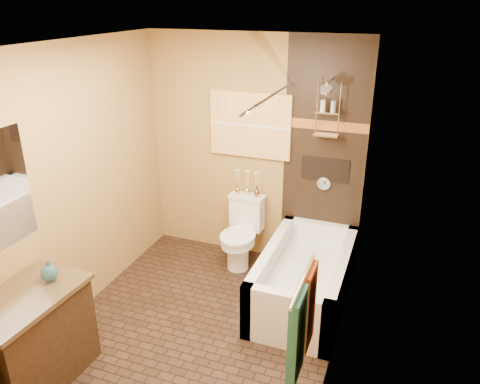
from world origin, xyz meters
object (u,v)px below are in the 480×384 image
at_px(sunset_painting, 250,125).
at_px(vanity, 32,339).
at_px(toilet, 242,232).
at_px(bathtub, 304,282).

xyz_separation_m(sunset_painting, vanity, (-0.89, -2.48, -1.15)).
distance_m(sunset_painting, toilet, 1.19).
bearing_deg(bathtub, toilet, 150.68).
height_order(bathtub, vanity, vanity).
xyz_separation_m(toilet, vanity, (-0.89, -2.22, 0.01)).
distance_m(toilet, vanity, 2.39).
xyz_separation_m(sunset_painting, bathtub, (0.83, -0.73, -1.33)).
height_order(sunset_painting, vanity, sunset_painting).
relative_size(bathtub, vanity, 1.63).
bearing_deg(bathtub, sunset_painting, 138.88).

